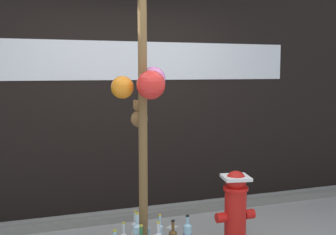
% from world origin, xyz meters
% --- Properties ---
extents(building_wall, '(10.00, 0.21, 3.93)m').
position_xyz_m(building_wall, '(-0.00, 1.76, 1.96)').
color(building_wall, black).
rests_on(building_wall, ground_plane).
extents(curb_strip, '(8.00, 0.12, 0.08)m').
position_xyz_m(curb_strip, '(0.00, 1.25, 0.04)').
color(curb_strip, slate).
rests_on(curb_strip, ground_plane).
extents(memorial_post, '(0.51, 0.50, 2.66)m').
position_xyz_m(memorial_post, '(-0.22, 0.30, 1.65)').
color(memorial_post, brown).
rests_on(memorial_post, ground_plane).
extents(fire_hydrant, '(0.39, 0.29, 0.74)m').
position_xyz_m(fire_hydrant, '(0.64, 0.18, 0.39)').
color(fire_hydrant, red).
rests_on(fire_hydrant, ground_plane).
extents(bottle_1, '(0.08, 0.08, 0.32)m').
position_xyz_m(bottle_1, '(-0.21, 0.62, 0.11)').
color(bottle_1, silver).
rests_on(bottle_1, ground_plane).
extents(litter_0, '(0.15, 0.14, 0.01)m').
position_xyz_m(litter_0, '(0.27, 0.88, 0.00)').
color(litter_0, silver).
rests_on(litter_0, ground_plane).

